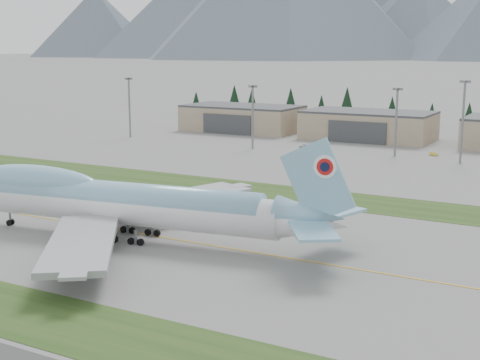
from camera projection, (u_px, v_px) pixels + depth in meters
The scene contains 11 objects.
ground at pixel (184, 241), 120.54m from camera, with size 7000.00×7000.00×0.00m, color slate.
grass_strip_near at pixel (23, 312), 87.90m from camera, with size 400.00×14.00×0.08m, color #244117.
grass_strip_far at pixel (288, 194), 159.18m from camera, with size 400.00×18.00×0.08m, color #244117.
taxiway_line_main at pixel (184, 241), 120.54m from camera, with size 400.00×0.40×0.02m, color gold.
boeing_747_freighter at pixel (122, 202), 121.20m from camera, with size 77.75×66.22×20.40m.
hangar_left at pixel (242, 118), 281.44m from camera, with size 48.00×26.60×10.80m.
hangar_center at pixel (368, 125), 255.34m from camera, with size 48.00×26.60×10.80m.
floodlight_masts at pixel (346, 105), 216.38m from camera, with size 157.71×10.76×24.95m.
service_vehicle_a at pixel (303, 147), 235.67m from camera, with size 1.31×3.26×1.11m, color silver.
service_vehicle_b at pixel (434, 156), 216.69m from camera, with size 1.18×3.36×1.11m, color gold.
conifer_belt at pixel (452, 110), 299.77m from camera, with size 276.24×15.57×16.23m.
Camera 1 is at (65.11, -96.71, 34.11)m, focal length 50.00 mm.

